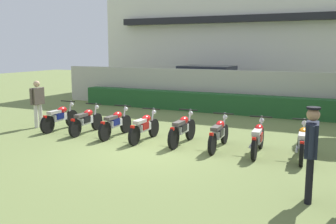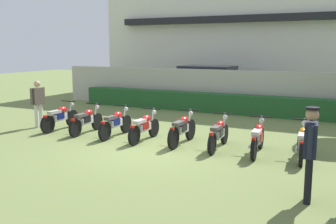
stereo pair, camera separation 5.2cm
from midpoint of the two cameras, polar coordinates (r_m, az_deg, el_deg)
The scene contains 15 objects.
ground at distance 10.85m, azimuth -3.02°, elevation -5.62°, with size 60.00×60.00×0.00m, color olive.
building at distance 24.44m, azimuth 14.37°, elevation 12.08°, with size 18.55×6.50×8.15m.
compound_wall at distance 17.67m, azimuth 9.18°, elevation 3.11°, with size 17.62×0.30×1.82m, color #BCB7A8.
hedge_row at distance 17.07m, azimuth 8.44°, elevation 1.23°, with size 14.10×0.70×0.83m, color #235628.
parked_car at distance 20.13m, azimuth 6.23°, elevation 4.01°, with size 4.56×2.20×1.89m.
motorcycle_in_row_0 at distance 13.88m, azimuth -15.39°, elevation -0.73°, with size 0.60×1.86×0.96m.
motorcycle_in_row_1 at distance 13.13m, azimuth -11.75°, elevation -1.19°, with size 0.60×1.83×0.95m.
motorcycle_in_row_2 at distance 12.47m, azimuth -7.56°, elevation -1.60°, with size 0.60×1.87×0.96m.
motorcycle_in_row_3 at distance 11.83m, azimuth -3.38°, elevation -2.16°, with size 0.60×1.82×0.95m.
motorcycle_in_row_4 at distance 11.41m, azimuth 2.22°, elevation -2.50°, with size 0.60×1.91×0.98m.
motorcycle_in_row_5 at distance 10.98m, azimuth 7.53°, elevation -3.13°, with size 0.60×1.89×0.95m.
motorcycle_in_row_6 at distance 10.63m, azimuth 13.11°, elevation -3.71°, with size 0.60×1.86×0.95m.
motorcycle_in_row_7 at distance 10.46m, azimuth 19.19°, elevation -4.16°, with size 0.60×1.90×0.97m.
inspector_person at distance 14.52m, azimuth -18.38°, elevation 1.70°, with size 0.22×0.67×1.66m.
officer_0 at distance 7.51m, azimuth 20.27°, elevation -4.68°, with size 0.26×0.69×1.77m.
Camera 2 is at (5.15, -9.13, 2.81)m, focal length 41.71 mm.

